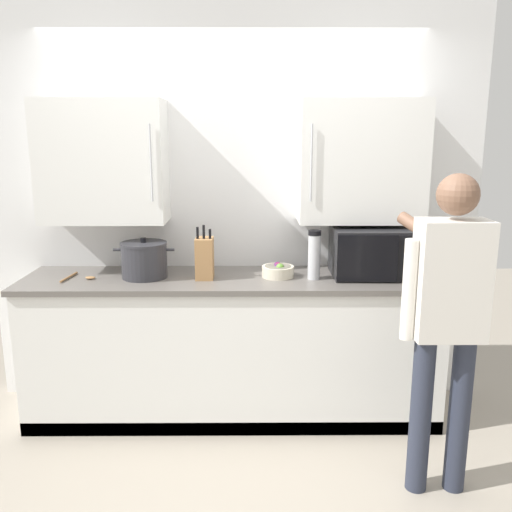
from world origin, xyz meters
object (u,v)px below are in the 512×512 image
stock_pot (144,260)px  knife_block (205,258)px  wooden_spoon (80,277)px  person_figure (447,309)px  thermos_flask (314,255)px  fruit_bowl (278,270)px  microwave_oven (369,252)px

stock_pot → knife_block: size_ratio=1.12×
wooden_spoon → person_figure: bearing=-20.4°
thermos_flask → wooden_spoon: bearing=179.6°
fruit_bowl → thermos_flask: size_ratio=0.66×
thermos_flask → person_figure: bearing=-52.7°
fruit_bowl → person_figure: (0.80, -0.81, 0.01)m
stock_pot → thermos_flask: (1.08, -0.05, 0.04)m
stock_pot → thermos_flask: thermos_flask is taller
wooden_spoon → stock_pot: stock_pot is taller
person_figure → knife_block: bearing=148.5°
wooden_spoon → person_figure: (2.06, -0.77, 0.04)m
wooden_spoon → knife_block: knife_block is taller
thermos_flask → fruit_bowl: bearing=166.8°
wooden_spoon → stock_pot: 0.42m
microwave_oven → knife_block: 1.05m
microwave_oven → fruit_bowl: (-0.58, -0.03, -0.11)m
fruit_bowl → stock_pot: bearing=-179.8°
microwave_oven → knife_block: size_ratio=1.48×
stock_pot → knife_block: bearing=-4.3°
knife_block → fruit_bowl: bearing=4.0°
person_figure → thermos_flask: bearing=127.3°
stock_pot → fruit_bowl: bearing=0.2°
microwave_oven → thermos_flask: same height
stock_pot → person_figure: size_ratio=0.23×
knife_block → person_figure: person_figure is taller
knife_block → stock_pot: bearing=175.7°
thermos_flask → person_figure: person_figure is taller
microwave_oven → knife_block: (-1.05, -0.06, -0.02)m
stock_pot → knife_block: knife_block is taller
wooden_spoon → thermos_flask: thermos_flask is taller
wooden_spoon → knife_block: bearing=0.6°
microwave_oven → wooden_spoon: (-1.84, -0.07, -0.15)m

